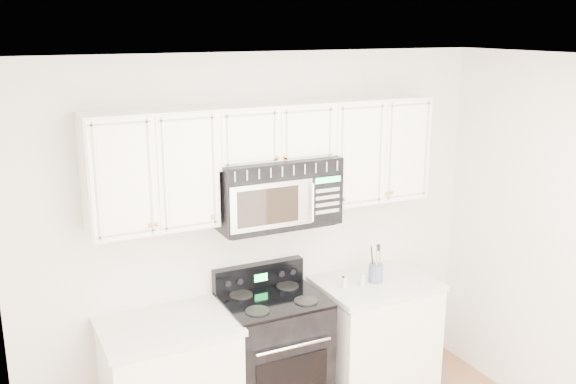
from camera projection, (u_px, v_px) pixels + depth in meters
room at (405, 339)px, 3.11m from camera, size 3.51×3.51×2.61m
base_cabinet_right at (374, 340)px, 4.92m from camera, size 0.86×0.65×0.92m
range at (273, 356)px, 4.57m from camera, size 0.69×0.63×1.10m
upper_cabinets at (270, 153)px, 4.32m from camera, size 2.44×0.37×0.75m
microwave at (275, 191)px, 4.35m from camera, size 0.83×0.47×0.46m
utensil_crock at (376, 273)px, 4.76m from camera, size 0.11×0.11×0.29m
shaker_salt at (345, 281)px, 4.65m from camera, size 0.04×0.04×0.10m
shaker_pepper at (363, 279)px, 4.68m from camera, size 0.05×0.05×0.11m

